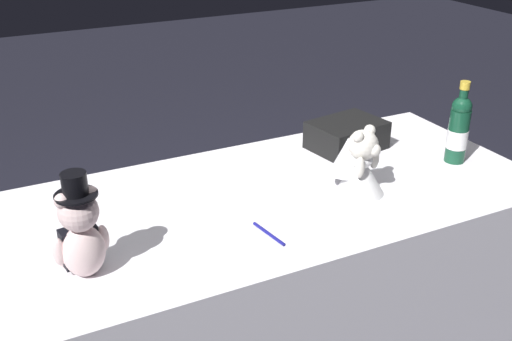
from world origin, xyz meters
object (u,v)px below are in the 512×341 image
at_px(teddy_bear_groom, 80,233).
at_px(teddy_bear_bride, 358,163).
at_px(gift_case_black, 347,135).
at_px(signing_pen, 268,233).
at_px(champagne_bottle, 459,129).

bearing_deg(teddy_bear_groom, teddy_bear_bride, 4.45).
bearing_deg(gift_case_black, teddy_bear_bride, -118.81).
relative_size(teddy_bear_groom, signing_pen, 1.91).
xyz_separation_m(teddy_bear_bride, signing_pen, (-0.40, -0.12, -0.10)).
bearing_deg(teddy_bear_bride, gift_case_black, 61.19).
relative_size(teddy_bear_groom, teddy_bear_bride, 1.29).
bearing_deg(teddy_bear_groom, gift_case_black, 19.63).
xyz_separation_m(signing_pen, gift_case_black, (0.57, 0.44, 0.05)).
bearing_deg(champagne_bottle, signing_pen, -169.88).
relative_size(teddy_bear_groom, champagne_bottle, 0.97).
bearing_deg(teddy_bear_groom, signing_pen, -4.84).
xyz_separation_m(champagne_bottle, signing_pen, (-0.86, -0.15, -0.12)).
relative_size(champagne_bottle, signing_pen, 1.97).
xyz_separation_m(teddy_bear_groom, teddy_bear_bride, (0.92, 0.07, -0.02)).
height_order(teddy_bear_bride, gift_case_black, teddy_bear_bride).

